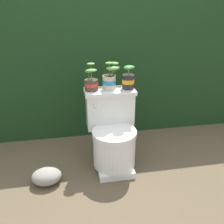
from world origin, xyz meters
TOP-DOWN VIEW (x-y plane):
  - ground_plane at (0.00, 0.00)m, footprint 12.00×12.00m
  - hedge_backdrop at (0.00, 1.16)m, footprint 4.15×0.98m
  - toilet at (0.08, 0.12)m, footprint 0.42×0.50m
  - potted_plant_left at (-0.07, 0.26)m, footprint 0.11×0.11m
  - potted_plant_midleft at (0.08, 0.26)m, footprint 0.14×0.11m
  - potted_plant_middle at (0.23, 0.25)m, footprint 0.10×0.11m
  - garden_stone at (-0.48, -0.04)m, footprint 0.23×0.18m

SIDE VIEW (x-z plane):
  - ground_plane at x=0.00m, z-range 0.00..0.00m
  - garden_stone at x=-0.48m, z-range 0.00..0.13m
  - toilet at x=0.08m, z-range -0.03..0.62m
  - hedge_backdrop at x=0.00m, z-range 0.00..1.36m
  - potted_plant_left at x=-0.07m, z-range 0.60..0.82m
  - potted_plant_middle at x=0.23m, z-range 0.63..0.83m
  - potted_plant_midleft at x=0.08m, z-range 0.62..0.85m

